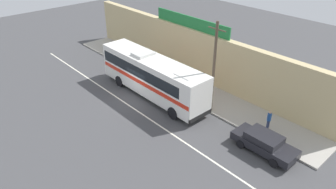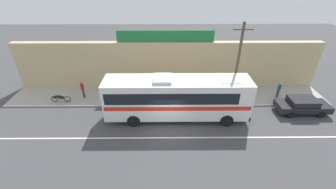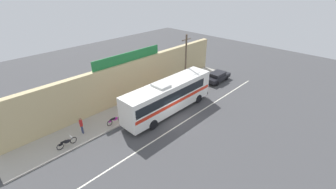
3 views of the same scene
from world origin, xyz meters
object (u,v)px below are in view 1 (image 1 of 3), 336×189
(intercity_bus, at_px, (152,74))
(motorcycle_blue, at_px, (109,50))
(pedestrian_far_left, at_px, (269,119))
(motorcycle_red, at_px, (135,64))
(parked_car, at_px, (264,143))
(pedestrian_by_curb, at_px, (165,65))
(utility_pole, at_px, (214,67))
(pedestrian_near_shop, at_px, (124,48))

(intercity_bus, bearing_deg, motorcycle_blue, 167.85)
(pedestrian_far_left, bearing_deg, motorcycle_red, -177.22)
(intercity_bus, bearing_deg, motorcycle_red, 158.09)
(motorcycle_blue, relative_size, pedestrian_far_left, 1.16)
(parked_car, xyz_separation_m, pedestrian_by_curb, (-13.25, 2.89, 0.38))
(intercity_bus, xyz_separation_m, motorcycle_red, (-5.57, 2.24, -1.50))
(motorcycle_red, xyz_separation_m, motorcycle_blue, (-5.01, 0.04, 0.00))
(parked_car, distance_m, pedestrian_by_curb, 13.56)
(motorcycle_blue, bearing_deg, parked_car, -4.21)
(motorcycle_red, distance_m, pedestrian_far_left, 15.45)
(parked_car, relative_size, motorcycle_blue, 2.42)
(parked_car, height_order, pedestrian_by_curb, pedestrian_by_curb)
(pedestrian_by_curb, bearing_deg, parked_car, -12.33)
(parked_car, xyz_separation_m, motorcycle_red, (-16.57, 1.55, -0.17))
(utility_pole, bearing_deg, pedestrian_near_shop, 175.46)
(parked_car, xyz_separation_m, utility_pole, (-5.81, 1.28, 3.21))
(utility_pole, bearing_deg, pedestrian_far_left, 12.33)
(motorcycle_red, xyz_separation_m, pedestrian_far_left, (15.43, 0.75, 0.48))
(intercity_bus, height_order, parked_car, intercity_bus)
(utility_pole, distance_m, pedestrian_by_curb, 8.12)
(pedestrian_near_shop, distance_m, pedestrian_far_left, 18.53)
(intercity_bus, height_order, pedestrian_by_curb, intercity_bus)
(intercity_bus, relative_size, pedestrian_far_left, 7.34)
(intercity_bus, bearing_deg, pedestrian_far_left, 16.86)
(motorcycle_red, height_order, pedestrian_by_curb, pedestrian_by_curb)
(parked_car, distance_m, motorcycle_red, 16.64)
(motorcycle_red, relative_size, pedestrian_far_left, 1.22)
(parked_car, relative_size, pedestrian_near_shop, 2.52)
(motorcycle_red, height_order, pedestrian_far_left, pedestrian_far_left)
(motorcycle_blue, bearing_deg, utility_pole, -1.12)
(intercity_bus, xyz_separation_m, pedestrian_near_shop, (-8.67, 3.07, -0.90))
(motorcycle_red, bearing_deg, pedestrian_by_curb, 21.98)
(intercity_bus, height_order, pedestrian_far_left, intercity_bus)
(pedestrian_by_curb, bearing_deg, motorcycle_blue, -171.11)
(parked_car, xyz_separation_m, pedestrian_far_left, (-1.14, 2.30, 0.31))
(pedestrian_near_shop, bearing_deg, utility_pole, -4.54)
(pedestrian_by_curb, bearing_deg, pedestrian_far_left, -2.80)
(motorcycle_red, relative_size, pedestrian_by_curb, 1.14)
(motorcycle_red, distance_m, pedestrian_by_curb, 3.63)
(parked_car, distance_m, pedestrian_far_left, 2.59)
(pedestrian_near_shop, relative_size, pedestrian_by_curb, 1.04)
(parked_car, bearing_deg, pedestrian_near_shop, 173.10)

